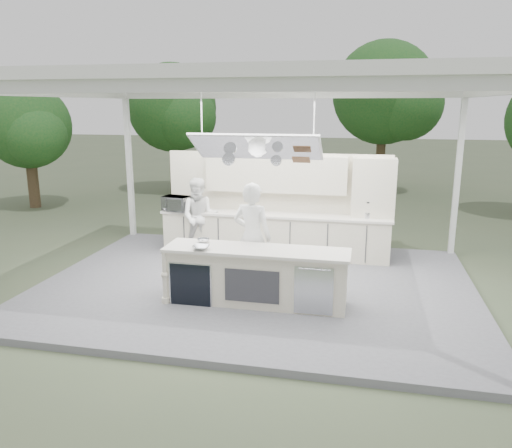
% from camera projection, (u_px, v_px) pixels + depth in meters
% --- Properties ---
extents(ground, '(90.00, 90.00, 0.00)m').
position_uv_depth(ground, '(256.00, 289.00, 9.43)').
color(ground, '#464F36').
rests_on(ground, ground).
extents(stage_deck, '(8.00, 6.00, 0.12)m').
position_uv_depth(stage_deck, '(256.00, 286.00, 9.41)').
color(stage_deck, slate).
rests_on(stage_deck, ground).
extents(tent, '(8.20, 6.20, 3.86)m').
position_uv_depth(tent, '(256.00, 86.00, 8.55)').
color(tent, white).
rests_on(tent, ground).
extents(demo_island, '(3.10, 0.79, 0.95)m').
position_uv_depth(demo_island, '(255.00, 276.00, 8.39)').
color(demo_island, beige).
rests_on(demo_island, stage_deck).
extents(back_counter, '(5.08, 0.72, 0.95)m').
position_uv_depth(back_counter, '(274.00, 234.00, 11.09)').
color(back_counter, beige).
rests_on(back_counter, stage_deck).
extents(back_wall_unit, '(5.05, 0.48, 2.25)m').
position_uv_depth(back_wall_unit, '(296.00, 190.00, 10.98)').
color(back_wall_unit, beige).
rests_on(back_wall_unit, stage_deck).
extents(tree_cluster, '(19.55, 9.40, 5.85)m').
position_uv_depth(tree_cluster, '(309.00, 108.00, 17.98)').
color(tree_cluster, '#4E3F27').
rests_on(tree_cluster, ground).
extents(head_chef, '(0.80, 0.61, 1.97)m').
position_uv_depth(head_chef, '(252.00, 237.00, 8.87)').
color(head_chef, white).
rests_on(head_chef, stage_deck).
extents(sous_chef, '(0.95, 0.80, 1.73)m').
position_uv_depth(sous_chef, '(200.00, 217.00, 11.00)').
color(sous_chef, white).
rests_on(sous_chef, stage_deck).
extents(toaster_oven, '(0.66, 0.50, 0.33)m').
position_uv_depth(toaster_oven, '(177.00, 204.00, 11.21)').
color(toaster_oven, silver).
rests_on(toaster_oven, back_counter).
extents(bowl_large, '(0.28, 0.28, 0.07)m').
position_uv_depth(bowl_large, '(201.00, 248.00, 8.22)').
color(bowl_large, '#ADB0B4').
rests_on(bowl_large, demo_island).
extents(bowl_small, '(0.26, 0.26, 0.07)m').
position_uv_depth(bowl_small, '(203.00, 241.00, 8.65)').
color(bowl_small, silver).
rests_on(bowl_small, demo_island).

